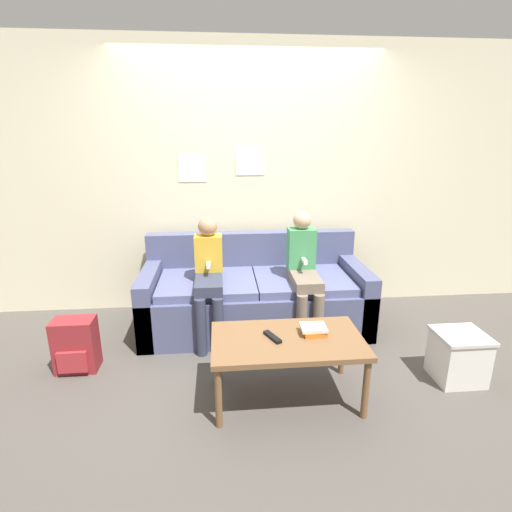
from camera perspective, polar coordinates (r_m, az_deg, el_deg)
The scene contains 10 objects.
ground_plane at distance 3.39m, azimuth 0.68°, elevation -13.93°, with size 10.00×10.00×0.00m, color #4C4742.
wall_back at distance 4.02m, azimuth -0.90°, elevation 10.71°, with size 8.00×0.06×2.60m.
couch at distance 3.76m, azimuth -0.19°, elevation -5.81°, with size 2.03×0.89×0.82m.
coffee_table at distance 2.72m, azimuth 4.51°, elevation -12.55°, with size 1.00×0.58×0.45m.
person_left at distance 3.43m, azimuth -6.75°, elevation -2.55°, with size 0.24×0.59×1.06m.
person_right at distance 3.51m, azimuth 6.86°, elevation -1.92°, with size 0.24×0.59×1.10m.
tv_remote at distance 2.69m, azimuth 2.36°, elevation -11.47°, with size 0.11×0.17×0.02m.
book_stack at distance 2.76m, azimuth 8.24°, elevation -10.39°, with size 0.17×0.14×0.06m.
storage_box at distance 3.35m, azimuth 26.93°, elevation -12.67°, with size 0.35×0.33×0.37m.
backpack at distance 3.40m, azimuth -24.35°, elevation -11.56°, with size 0.31×0.22×0.42m.
Camera 1 is at (-0.31, -2.89, 1.75)m, focal length 28.00 mm.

